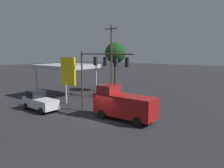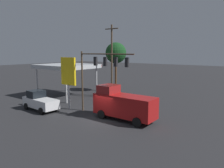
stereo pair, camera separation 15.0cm
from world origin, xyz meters
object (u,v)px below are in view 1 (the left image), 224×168
traffic_signal_assembly (101,67)px  delivery_truck (123,104)px  price_sign (68,73)px  pickup_parked (40,101)px  street_tree (115,53)px  utility_pole (111,60)px

traffic_signal_assembly → delivery_truck: bearing=178.2°
price_sign → pickup_parked: size_ratio=1.23×
price_sign → street_tree: (2.47, -13.35, 2.32)m
traffic_signal_assembly → delivery_truck: 4.91m
traffic_signal_assembly → utility_pole: (4.55, -8.07, 0.40)m
price_sign → delivery_truck: (-7.82, -0.51, -2.87)m
traffic_signal_assembly → utility_pole: size_ratio=0.66×
delivery_truck → pickup_parked: bearing=15.9°
utility_pole → pickup_parked: size_ratio=2.11×
traffic_signal_assembly → utility_pole: 9.27m
pickup_parked → delivery_truck: bearing=-160.7°
price_sign → delivery_truck: price_sign is taller
utility_pole → street_tree: 5.45m
traffic_signal_assembly → street_tree: street_tree is taller
delivery_truck → traffic_signal_assembly: bearing=-1.8°
traffic_signal_assembly → street_tree: 14.69m
traffic_signal_assembly → pickup_parked: (7.31, 3.07, -4.38)m
utility_pole → pickup_parked: (2.77, 11.14, -4.78)m
price_sign → delivery_truck: 8.34m
street_tree → pickup_parked: bearing=89.5°
traffic_signal_assembly → pickup_parked: bearing=22.8°
delivery_truck → pickup_parked: 10.86m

